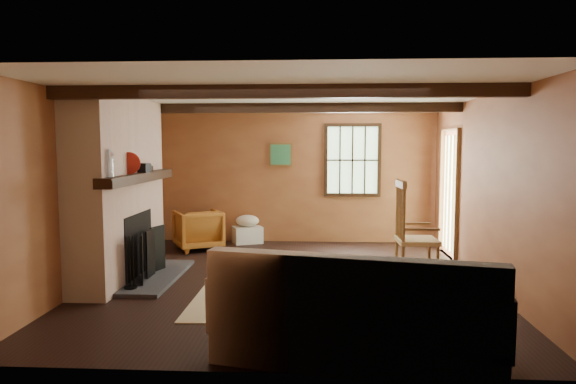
# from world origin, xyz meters

# --- Properties ---
(ground) EXTENTS (5.50, 5.50, 0.00)m
(ground) POSITION_xyz_m (0.00, 0.00, 0.00)
(ground) COLOR black
(ground) RESTS_ON ground
(room_envelope) EXTENTS (5.02, 5.52, 2.44)m
(room_envelope) POSITION_xyz_m (0.22, 0.26, 1.63)
(room_envelope) COLOR #9C5F37
(room_envelope) RESTS_ON ground
(fireplace) EXTENTS (1.02, 2.30, 2.40)m
(fireplace) POSITION_xyz_m (-2.23, -0.00, 1.10)
(fireplace) COLOR #A05E3D
(fireplace) RESTS_ON ground
(rug) EXTENTS (2.50, 3.00, 0.01)m
(rug) POSITION_xyz_m (0.20, -0.20, 0.00)
(rug) COLOR tan
(rug) RESTS_ON ground
(rocking_chair) EXTENTS (0.97, 0.55, 1.32)m
(rocking_chair) POSITION_xyz_m (1.65, 0.23, 0.56)
(rocking_chair) COLOR tan
(rocking_chair) RESTS_ON ground
(sofa) EXTENTS (2.49, 1.50, 0.94)m
(sofa) POSITION_xyz_m (0.71, -2.42, 0.34)
(sofa) COLOR beige
(sofa) RESTS_ON ground
(firewood_pile) EXTENTS (0.63, 0.11, 0.23)m
(firewood_pile) POSITION_xyz_m (-1.87, 2.60, 0.11)
(firewood_pile) COLOR #533123
(firewood_pile) RESTS_ON ground
(laundry_basket) EXTENTS (0.61, 0.54, 0.30)m
(laundry_basket) POSITION_xyz_m (-0.89, 2.55, 0.15)
(laundry_basket) COLOR silver
(laundry_basket) RESTS_ON ground
(basket_pillow) EXTENTS (0.52, 0.47, 0.21)m
(basket_pillow) POSITION_xyz_m (-0.89, 2.55, 0.41)
(basket_pillow) COLOR beige
(basket_pillow) RESTS_ON laundry_basket
(armchair) EXTENTS (0.99, 1.00, 0.68)m
(armchair) POSITION_xyz_m (-1.65, 1.93, 0.34)
(armchair) COLOR #BF6026
(armchair) RESTS_ON ground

